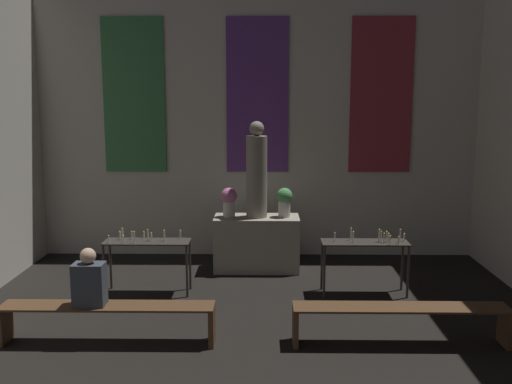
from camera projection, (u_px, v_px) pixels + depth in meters
The scene contains 10 objects.
wall_back at pixel (257, 121), 10.09m from camera, with size 7.96×0.16×4.78m.
altar at pixel (257, 243), 9.46m from camera, with size 1.40×0.64×0.90m.
statue at pixel (257, 173), 9.26m from camera, with size 0.34×0.34×1.57m.
flower_vase_left at pixel (229, 200), 9.34m from camera, with size 0.26×0.26×0.48m.
flower_vase_right at pixel (284, 201), 9.33m from camera, with size 0.26×0.26×0.48m.
candle_rack_left at pixel (147, 248), 8.29m from camera, with size 1.25×0.41×0.97m.
candle_rack_right at pixel (365, 249), 8.24m from camera, with size 1.25×0.41×0.98m.
pew_back_left at pixel (108, 314), 6.63m from camera, with size 2.49×0.36×0.47m.
pew_back_right at pixel (400, 316), 6.59m from camera, with size 2.49×0.36×0.47m.
person_seated at pixel (89, 281), 6.57m from camera, with size 0.36×0.24×0.68m.
Camera 1 is at (0.11, -0.25, 2.86)m, focal length 40.00 mm.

